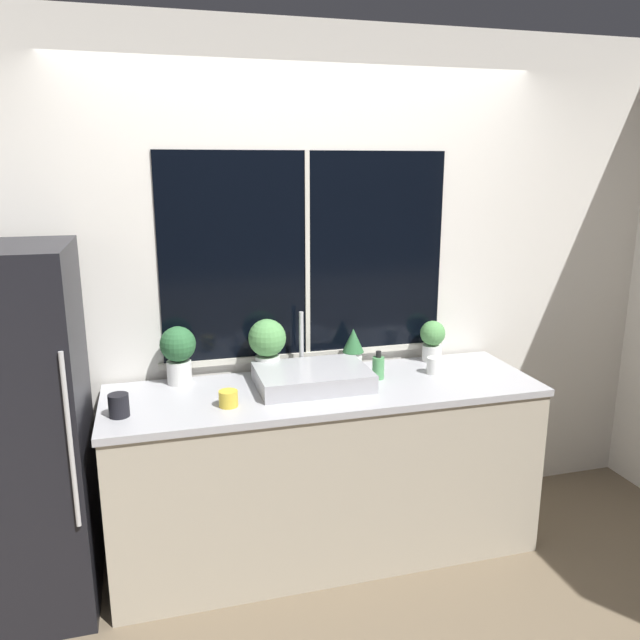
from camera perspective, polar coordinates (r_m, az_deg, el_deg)
ground_plane at (r=3.31m, az=2.16°, el=-23.11°), size 14.00×14.00×0.00m
wall_back at (r=3.40m, az=-1.31°, el=3.02°), size 8.00×0.09×2.70m
wall_right at (r=5.02m, az=20.78°, el=5.70°), size 0.06×7.00×2.70m
counter at (r=3.33m, az=0.49°, el=-13.54°), size 2.18×0.68×0.91m
refrigerator at (r=3.12m, az=-27.18°, el=-9.44°), size 0.72×0.67×1.68m
sink at (r=3.16m, az=-0.71°, el=-5.21°), size 0.56×0.45×0.33m
potted_plant_far_left at (r=3.23m, az=-12.84°, el=-2.76°), size 0.18×0.18×0.30m
potted_plant_center_left at (r=3.28m, az=-4.84°, el=-2.12°), size 0.20×0.20×0.31m
potted_plant_center_right at (r=3.41m, az=3.05°, el=-2.45°), size 0.12×0.12×0.22m
potted_plant_far_right at (r=3.58m, az=10.24°, el=-1.69°), size 0.14×0.14×0.23m
soap_bottle at (r=3.26m, az=5.35°, el=-4.32°), size 0.06×0.06×0.15m
mug_yellow at (r=2.93m, az=-8.38°, el=-7.12°), size 0.09×0.09×0.08m
mug_white at (r=3.39m, az=10.33°, el=-4.12°), size 0.07×0.07×0.09m
mug_black at (r=2.92m, az=-17.92°, el=-7.44°), size 0.09×0.09×0.10m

